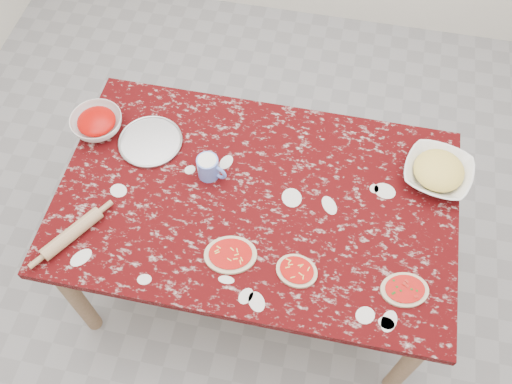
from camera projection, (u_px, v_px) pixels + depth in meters
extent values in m
plane|color=gray|center=(256.00, 273.00, 2.86)|extent=(4.00, 4.00, 0.00)
cube|color=#3B0507|center=(256.00, 201.00, 2.24)|extent=(1.60, 1.00, 0.04)
cube|color=#967055|center=(256.00, 208.00, 2.29)|extent=(1.50, 0.90, 0.08)
cylinder|color=#967055|center=(75.00, 297.00, 2.42)|extent=(0.07, 0.07, 0.71)
cylinder|color=#967055|center=(407.00, 365.00, 2.27)|extent=(0.07, 0.07, 0.71)
cylinder|color=#967055|center=(136.00, 145.00, 2.85)|extent=(0.07, 0.07, 0.71)
cylinder|color=#967055|center=(418.00, 193.00, 2.70)|extent=(0.07, 0.07, 0.71)
cylinder|color=#B2B2B7|center=(151.00, 142.00, 2.36)|extent=(0.35, 0.35, 0.01)
imported|color=white|center=(97.00, 123.00, 2.38)|extent=(0.27, 0.27, 0.07)
imported|color=white|center=(438.00, 173.00, 2.24)|extent=(0.32, 0.32, 0.07)
cylinder|color=#6283EA|center=(208.00, 167.00, 2.24)|extent=(0.09, 0.09, 0.10)
torus|color=#6283EA|center=(219.00, 172.00, 2.22)|extent=(0.07, 0.04, 0.07)
cylinder|color=silver|center=(207.00, 162.00, 2.21)|extent=(0.07, 0.07, 0.01)
ellipsoid|color=beige|center=(230.00, 255.00, 2.08)|extent=(0.23, 0.20, 0.01)
ellipsoid|color=red|center=(230.00, 254.00, 2.08)|extent=(0.19, 0.16, 0.00)
ellipsoid|color=beige|center=(297.00, 271.00, 2.05)|extent=(0.18, 0.16, 0.01)
ellipsoid|color=red|center=(297.00, 270.00, 2.04)|extent=(0.15, 0.13, 0.00)
ellipsoid|color=beige|center=(404.00, 290.00, 2.01)|extent=(0.20, 0.17, 0.01)
ellipsoid|color=red|center=(405.00, 289.00, 2.00)|extent=(0.17, 0.14, 0.00)
cylinder|color=tan|center=(72.00, 233.00, 2.11)|extent=(0.18, 0.25, 0.05)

